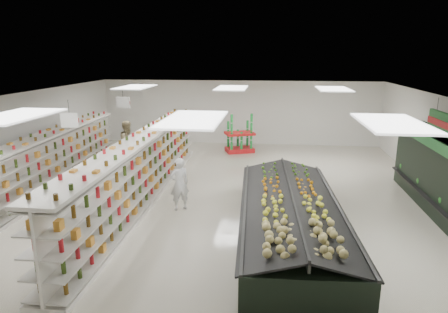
# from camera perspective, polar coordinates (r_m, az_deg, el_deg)

# --- Properties ---
(floor) EXTENTS (16.00, 16.00, 0.00)m
(floor) POSITION_cam_1_polar(r_m,az_deg,el_deg) (13.02, -0.74, -5.70)
(floor) COLOR beige
(floor) RESTS_ON ground
(ceiling) EXTENTS (14.00, 16.00, 0.02)m
(ceiling) POSITION_cam_1_polar(r_m,az_deg,el_deg) (12.29, -0.79, 8.44)
(ceiling) COLOR white
(ceiling) RESTS_ON wall_back
(wall_back) EXTENTS (14.00, 0.02, 3.20)m
(wall_back) POSITION_cam_1_polar(r_m,az_deg,el_deg) (20.39, 2.20, 6.30)
(wall_back) COLOR white
(wall_back) RESTS_ON floor
(wall_front) EXTENTS (14.00, 0.02, 3.20)m
(wall_front) POSITION_cam_1_polar(r_m,az_deg,el_deg) (5.28, -12.91, -19.09)
(wall_front) COLOR white
(wall_front) RESTS_ON floor
(wall_left) EXTENTS (0.02, 16.00, 3.20)m
(wall_left) POSITION_cam_1_polar(r_m,az_deg,el_deg) (15.14, -28.05, 1.75)
(wall_left) COLOR white
(wall_left) RESTS_ON floor
(aisle_sign_near) EXTENTS (0.52, 0.06, 0.75)m
(aisle_sign_near) POSITION_cam_1_polar(r_m,az_deg,el_deg) (11.61, -21.18, 4.88)
(aisle_sign_near) COLOR white
(aisle_sign_near) RESTS_ON ceiling
(aisle_sign_far) EXTENTS (0.52, 0.06, 0.75)m
(aisle_sign_far) POSITION_cam_1_polar(r_m,az_deg,el_deg) (15.22, -14.21, 7.47)
(aisle_sign_far) COLOR white
(aisle_sign_far) RESTS_ON ceiling
(gondola_left) EXTENTS (1.29, 11.01, 1.90)m
(gondola_left) POSITION_cam_1_polar(r_m,az_deg,el_deg) (14.35, -24.59, -1.48)
(gondola_left) COLOR white
(gondola_left) RESTS_ON floor
(gondola_center) EXTENTS (0.93, 11.72, 2.03)m
(gondola_center) POSITION_cam_1_polar(r_m,az_deg,el_deg) (12.73, -11.51, -2.07)
(gondola_center) COLOR white
(gondola_center) RESTS_ON floor
(produce_island) EXTENTS (2.89, 7.21, 1.06)m
(produce_island) POSITION_cam_1_polar(r_m,az_deg,el_deg) (10.58, 9.48, -7.99)
(produce_island) COLOR black
(produce_island) RESTS_ON floor
(soda_endcap) EXTENTS (1.54, 1.29, 1.67)m
(soda_endcap) POSITION_cam_1_polar(r_m,az_deg,el_deg) (18.68, 2.25, 3.09)
(soda_endcap) COLOR red
(soda_endcap) RESTS_ON floor
(shopper_main) EXTENTS (0.69, 0.63, 1.59)m
(shopper_main) POSITION_cam_1_polar(r_m,az_deg,el_deg) (11.78, -6.39, -3.91)
(shopper_main) COLOR silver
(shopper_main) RESTS_ON floor
(shopper_background) EXTENTS (0.86, 1.04, 1.85)m
(shopper_background) POSITION_cam_1_polar(r_m,az_deg,el_deg) (16.91, -13.49, 1.89)
(shopper_background) COLOR tan
(shopper_background) RESTS_ON floor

